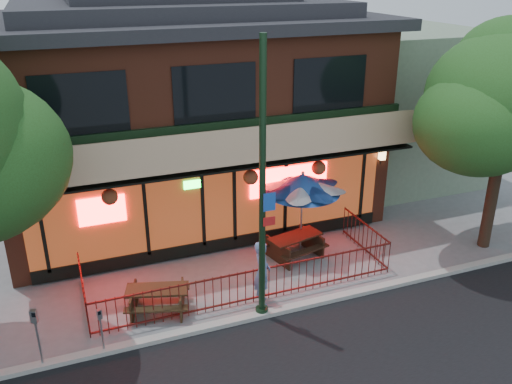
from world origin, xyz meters
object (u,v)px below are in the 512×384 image
(street_light, at_px, (262,202))
(picnic_table_left, at_px, (158,296))
(pedestrian, at_px, (262,273))
(patio_umbrella, at_px, (303,183))
(parking_meter_far, at_px, (36,329))
(street_tree_right, at_px, (510,91))
(parking_meter_near, at_px, (101,324))
(picnic_table_right, at_px, (295,243))

(street_light, bearing_deg, picnic_table_left, 155.74)
(street_light, xyz_separation_m, pedestrian, (0.20, 0.50, -2.24))
(picnic_table_left, bearing_deg, street_light, -24.26)
(patio_umbrella, bearing_deg, parking_meter_far, -159.52)
(street_tree_right, bearing_deg, parking_meter_near, -174.92)
(street_light, height_order, street_tree_right, street_tree_right)
(picnic_table_right, distance_m, parking_meter_near, 6.52)
(patio_umbrella, bearing_deg, pedestrian, -134.00)
(parking_meter_near, xyz_separation_m, parking_meter_far, (-1.33, -0.00, 0.22))
(parking_meter_near, bearing_deg, picnic_table_left, 37.98)
(picnic_table_right, xyz_separation_m, parking_meter_near, (-6.01, -2.50, 0.34))
(street_tree_right, distance_m, parking_meter_far, 13.94)
(street_light, height_order, parking_meter_near, street_light)
(street_tree_right, xyz_separation_m, patio_umbrella, (-5.62, 1.81, -2.72))
(picnic_table_right, relative_size, patio_umbrella, 0.73)
(picnic_table_right, bearing_deg, pedestrian, -133.93)
(street_tree_right, height_order, picnic_table_left, street_tree_right)
(pedestrian, bearing_deg, picnic_table_left, 91.21)
(picnic_table_left, xyz_separation_m, parking_meter_near, (-1.51, -1.18, 0.36))
(patio_umbrella, bearing_deg, street_tree_right, -17.90)
(picnic_table_left, xyz_separation_m, picnic_table_right, (4.50, 1.32, 0.02))
(patio_umbrella, xyz_separation_m, pedestrian, (-2.22, -2.30, -1.33))
(street_light, bearing_deg, street_tree_right, 7.01)
(street_light, distance_m, pedestrian, 2.31)
(street_tree_right, relative_size, pedestrian, 3.87)
(patio_umbrella, bearing_deg, parking_meter_near, -155.71)
(street_light, relative_size, street_tree_right, 1.00)
(parking_meter_near, bearing_deg, picnic_table_right, 22.58)
(street_light, height_order, picnic_table_right, street_light)
(street_light, xyz_separation_m, street_tree_right, (8.04, 0.99, 1.81))
(patio_umbrella, height_order, parking_meter_far, patio_umbrella)
(street_light, distance_m, patio_umbrella, 3.82)
(street_light, distance_m, street_tree_right, 8.30)
(street_tree_right, bearing_deg, patio_umbrella, 162.10)
(picnic_table_left, bearing_deg, patio_umbrella, 19.24)
(street_light, bearing_deg, pedestrian, 68.12)
(patio_umbrella, bearing_deg, street_light, -130.84)
(picnic_table_left, bearing_deg, parking_meter_near, -142.02)
(street_tree_right, distance_m, pedestrian, 8.84)
(pedestrian, relative_size, parking_meter_near, 1.52)
(street_tree_right, xyz_separation_m, pedestrian, (-7.84, -0.49, -4.05))
(picnic_table_right, bearing_deg, parking_meter_far, -161.19)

